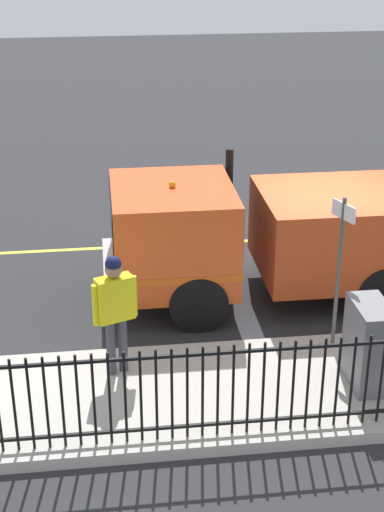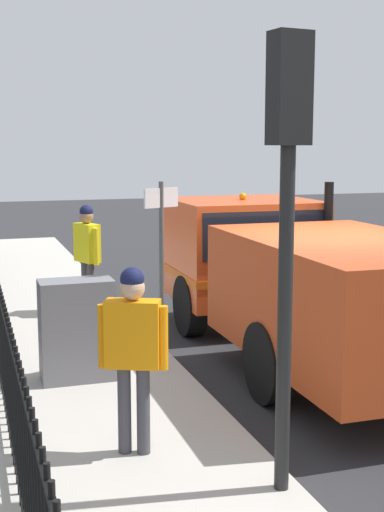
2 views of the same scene
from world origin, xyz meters
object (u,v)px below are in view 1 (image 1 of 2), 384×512
(work_truck, at_px, (275,232))
(traffic_cone, at_px, (196,239))
(street_sign, at_px, (340,255))
(utility_cabinet, at_px, (368,344))
(worker_standing, at_px, (115,303))

(work_truck, distance_m, traffic_cone, 2.51)
(traffic_cone, xyz_separation_m, street_sign, (4.04, 1.58, 1.36))
(utility_cabinet, xyz_separation_m, street_sign, (-1.10, -0.14, 0.86))
(worker_standing, height_order, utility_cabinet, worker_standing)
(street_sign, bearing_deg, utility_cabinet, 7.15)
(work_truck, height_order, utility_cabinet, work_truck)
(worker_standing, relative_size, street_sign, 0.77)
(work_truck, bearing_deg, traffic_cone, 28.01)
(work_truck, relative_size, traffic_cone, 11.28)
(work_truck, relative_size, street_sign, 2.73)
(work_truck, relative_size, worker_standing, 3.55)
(traffic_cone, distance_m, street_sign, 4.55)
(worker_standing, xyz_separation_m, street_sign, (-0.39, 3.29, 0.36))
(work_truck, distance_m, utility_cabinet, 3.17)
(utility_cabinet, relative_size, traffic_cone, 2.14)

